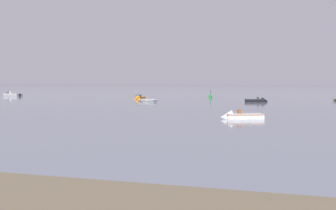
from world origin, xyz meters
The scene contains 6 objects.
motorboat_moored_0 centered at (-52.49, 85.13, 0.30)m, with size 6.72×3.30×2.21m.
motorboat_moored_1 centered at (26.35, 26.50, 0.25)m, with size 5.71×3.76×1.86m.
rowboat_moored_4 centered at (-1.60, 66.83, 0.20)m, with size 4.90×2.13×0.75m.
motorboat_moored_5 centered at (22.42, 72.21, 0.24)m, with size 5.29×3.34×1.72m.
motorboat_moored_6 centered at (-8.36, 77.72, 0.26)m, with size 1.62×4.57×1.71m.
channel_buoy centered at (6.99, 90.80, 0.46)m, with size 0.90×0.90×2.30m.
Camera 1 is at (37.27, -33.21, 5.04)m, focal length 50.82 mm.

